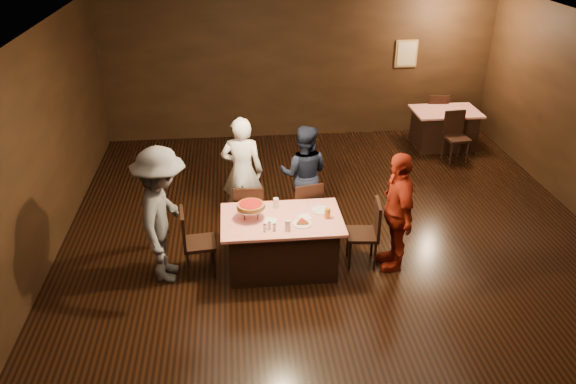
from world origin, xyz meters
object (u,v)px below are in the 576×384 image
object	(u,v)px
back_table	(444,129)
chair_far_left	(250,211)
diner_navy_hoodie	(304,174)
pizza_stand	(251,206)
chair_back_near	(457,137)
glass_back	(276,203)
chair_end_right	(362,233)
glass_amber	(327,213)
diner_red_shirt	(397,211)
chair_far_right	(304,209)
glass_front_left	(288,225)
diner_grey_knit	(163,216)
diner_white_jacket	(242,172)
chair_end_left	(199,242)
chair_back_far	(434,114)
main_table	(282,243)
plate_empty	(321,210)

from	to	relation	value
back_table	chair_far_left	size ratio (longest dim) A/B	1.37
diner_navy_hoodie	pizza_stand	bearing A→B (deg)	68.93
chair_back_near	glass_back	xyz separation A→B (m)	(-3.71, -2.94, 0.37)
chair_end_right	glass_amber	world-z (taller)	chair_end_right
diner_red_shirt	glass_amber	bearing A→B (deg)	-92.91
chair_far_right	glass_back	xyz separation A→B (m)	(-0.45, -0.45, 0.37)
back_table	glass_front_left	size ratio (longest dim) A/B	9.29
chair_far_right	pizza_stand	size ratio (longest dim) A/B	2.50
chair_far_left	chair_back_near	size ratio (longest dim) A/B	1.00
chair_end_right	diner_grey_knit	xyz separation A→B (m)	(-2.63, -0.05, 0.45)
chair_far_right	diner_grey_knit	xyz separation A→B (m)	(-1.93, -0.80, 0.45)
diner_white_jacket	glass_back	size ratio (longest dim) A/B	12.33
chair_far_right	diner_red_shirt	world-z (taller)	diner_red_shirt
diner_navy_hoodie	glass_amber	size ratio (longest dim) A/B	11.21
glass_front_left	diner_white_jacket	bearing A→B (deg)	108.30
chair_back_near	diner_grey_knit	distance (m)	6.16
chair_end_left	chair_back_far	size ratio (longest dim) A/B	1.00
glass_amber	glass_back	xyz separation A→B (m)	(-0.65, 0.35, 0.00)
chair_far_left	chair_back_far	bearing A→B (deg)	-132.67
back_table	main_table	bearing A→B (deg)	-132.88
back_table	chair_back_near	size ratio (longest dim) A/B	1.37
chair_back_near	diner_grey_knit	world-z (taller)	diner_grey_knit
main_table	glass_amber	bearing A→B (deg)	-4.76
chair_far_left	chair_back_near	bearing A→B (deg)	-144.17
pizza_stand	glass_amber	bearing A→B (deg)	-5.71
chair_far_left	diner_grey_knit	distance (m)	1.45
back_table	chair_back_near	bearing A→B (deg)	-90.00
glass_back	pizza_stand	bearing A→B (deg)	-144.46
main_table	glass_front_left	size ratio (longest dim) A/B	11.43
back_table	diner_grey_knit	size ratio (longest dim) A/B	0.70
chair_back_far	diner_red_shirt	world-z (taller)	diner_red_shirt
chair_back_far	pizza_stand	bearing A→B (deg)	52.68
chair_back_near	pizza_stand	world-z (taller)	pizza_stand
chair_back_near	chair_end_right	bearing A→B (deg)	-134.27
chair_end_right	diner_navy_hoodie	distance (m)	1.46
chair_back_far	glass_front_left	world-z (taller)	chair_back_far
chair_back_near	pizza_stand	bearing A→B (deg)	-147.79
glass_amber	plate_empty	bearing A→B (deg)	104.04
chair_far_right	glass_amber	bearing A→B (deg)	91.29
main_table	glass_amber	size ratio (longest dim) A/B	11.43
pizza_stand	diner_navy_hoodie	bearing A→B (deg)	54.98
chair_far_left	glass_back	size ratio (longest dim) A/B	6.79
chair_back_far	plate_empty	size ratio (longest dim) A/B	3.80
diner_white_jacket	diner_red_shirt	xyz separation A→B (m)	(2.00, -1.39, -0.02)
back_table	chair_far_left	bearing A→B (deg)	-141.82
chair_far_left	chair_back_far	world-z (taller)	same
chair_end_right	pizza_stand	size ratio (longest dim) A/B	2.50
chair_end_right	glass_back	xyz separation A→B (m)	(-1.15, 0.30, 0.37)
chair_far_left	glass_amber	world-z (taller)	chair_far_left
main_table	chair_far_left	distance (m)	0.85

